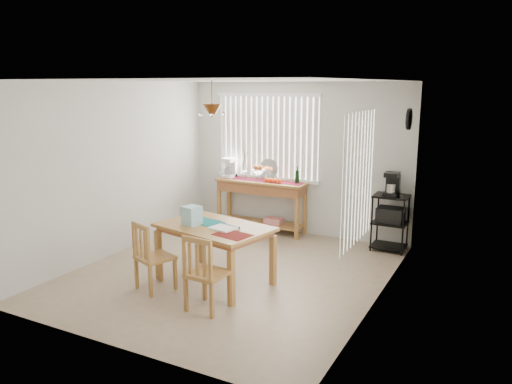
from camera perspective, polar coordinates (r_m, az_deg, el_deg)
The scene contains 10 objects.
ground at distance 7.00m, azimuth -2.85°, elevation -9.25°, with size 4.00×4.50×0.01m, color #9E876B.
room_shell at distance 6.58m, azimuth -2.91°, elevation 4.67°, with size 4.20×4.70×2.70m.
sideboard at distance 8.74m, azimuth 0.65°, elevation -0.15°, with size 1.62×0.46×0.91m.
sideboard_items at distance 8.80m, azimuth -0.82°, elevation 2.37°, with size 1.54×0.38×0.70m.
wire_cart at distance 8.04m, azimuth 15.08°, elevation -2.79°, with size 0.52×0.42×0.88m.
cart_items at distance 7.93m, azimuth 15.31°, elevation 0.85°, with size 0.21×0.25×0.36m.
dining_table at distance 6.50m, azimuth -4.78°, elevation -4.59°, with size 1.59×1.20×0.77m.
table_items at distance 6.46m, azimuth -6.46°, elevation -3.07°, with size 1.09×0.73×0.25m.
chair_left at distance 6.43m, azimuth -11.78°, elevation -7.28°, with size 0.53×0.53×0.89m.
chair_right at distance 5.77m, azimuth -5.80°, elevation -9.27°, with size 0.44×0.44×0.91m.
Camera 1 is at (3.31, -5.61, 2.55)m, focal length 35.00 mm.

